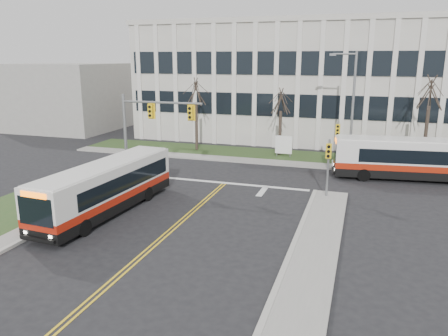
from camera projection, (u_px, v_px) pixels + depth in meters
ground at (179, 223)px, 23.67m from camera, size 120.00×120.00×0.00m
sidewalk_west at (5, 242)px, 21.12m from camera, size 1.20×26.00×0.14m
sidewalk_east at (306, 289)px, 16.80m from camera, size 2.00×26.00×0.14m
sidewalk_cross at (308, 165)px, 36.18m from camera, size 44.00×1.60×0.14m
building_lawn at (312, 158)px, 38.77m from camera, size 44.00×5.00×0.12m
office_building at (328, 83)px, 48.37m from camera, size 40.00×16.00×12.00m
building_annex at (70, 96)px, 54.40m from camera, size 12.00×12.00×8.00m
mast_arm_signal at (145, 122)px, 30.90m from camera, size 6.11×0.38×6.20m
signal_pole_near at (328, 160)px, 27.27m from camera, size 0.34×0.39×3.80m
signal_pole_far at (337, 137)px, 35.11m from camera, size 0.34×0.39×3.80m
streetlight at (351, 103)px, 34.94m from camera, size 2.15×0.25×9.20m
directory_sign at (284, 145)px, 38.77m from camera, size 1.50×0.12×2.00m
tree_left at (196, 93)px, 40.70m from camera, size 1.80×1.80×7.70m
tree_mid at (281, 102)px, 38.65m from camera, size 1.80×1.80×6.82m
tree_right at (430, 94)px, 34.65m from camera, size 1.80×1.80×8.25m
bus_main at (106, 189)px, 25.03m from camera, size 3.00×10.77×2.84m
bus_cross at (413, 160)px, 31.72m from camera, size 11.32×3.73×2.96m
newspaper_box_blue at (50, 213)px, 23.83m from camera, size 0.64×0.62×0.95m
newspaper_box_red at (25, 222)px, 22.49m from camera, size 0.61×0.57×0.95m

